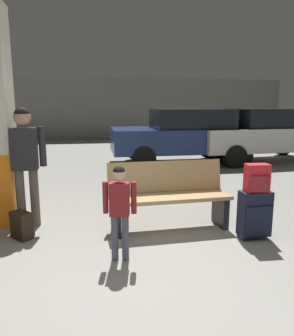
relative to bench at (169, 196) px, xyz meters
name	(u,v)px	position (x,y,z in m)	size (l,w,h in m)	color
ground_plane	(112,186)	(-0.59, 2.60, -0.49)	(18.00, 18.00, 0.10)	gray
garage_back_wall	(98,109)	(-0.59, 11.46, 0.96)	(18.00, 0.12, 2.80)	slate
bench	(169,196)	(0.00, 0.00, 0.00)	(1.62, 0.59, 0.89)	tan
suitcase	(255,214)	(0.96, -0.57, -0.12)	(0.39, 0.24, 0.60)	#191E33
backpack_bright	(257,178)	(0.96, -0.57, 0.33)	(0.29, 0.21, 0.34)	red
child	(119,203)	(-0.74, -0.86, 0.19)	(0.34, 0.23, 1.03)	#4C5160
adult	(25,154)	(-1.88, 0.37, 0.56)	(0.55, 0.22, 1.62)	brown
backpack_dark_floor	(22,225)	(-1.89, -0.06, -0.28)	(0.31, 0.32, 0.34)	black
parked_car_side	(264,133)	(3.98, 4.72, 0.36)	(4.22, 2.03, 1.51)	silver
parked_car_near	(187,135)	(1.67, 4.73, 0.36)	(4.12, 1.83, 1.51)	navy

